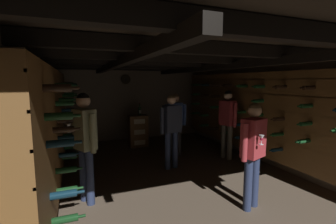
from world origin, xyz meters
TOP-DOWN VIEW (x-y plane):
  - ground_plane at (0.00, 0.00)m, footprint 8.40×8.40m
  - room_shell at (0.00, 0.27)m, footprint 4.72×6.52m
  - wine_crate_stack at (-0.08, 2.20)m, footprint 0.52×0.35m
  - display_bottle at (-0.01, 2.25)m, footprint 0.08×0.08m
  - person_host_center at (0.15, 0.25)m, footprint 0.53×0.28m
  - person_guest_far_right at (0.57, 1.02)m, footprint 0.53×0.33m
  - person_guest_mid_left at (-1.61, -0.62)m, footprint 0.42×0.49m
  - person_guest_near_right at (0.62, -1.68)m, footprint 0.51×0.41m
  - person_guest_mid_right at (1.63, 0.36)m, footprint 0.29×0.53m

SIDE VIEW (x-z plane):
  - ground_plane at x=0.00m, z-range 0.00..0.00m
  - wine_crate_stack at x=-0.08m, z-range 0.00..0.90m
  - person_guest_near_right at x=0.62m, z-range 0.15..1.71m
  - person_guest_far_right at x=0.57m, z-range 0.15..1.72m
  - person_host_center at x=0.15m, z-range 0.16..1.74m
  - person_guest_mid_right at x=1.63m, z-range 0.17..1.81m
  - person_guest_mid_left at x=-1.61m, z-range 0.18..1.87m
  - display_bottle at x=-0.01m, z-range 0.86..1.21m
  - room_shell at x=0.00m, z-range 0.22..2.63m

